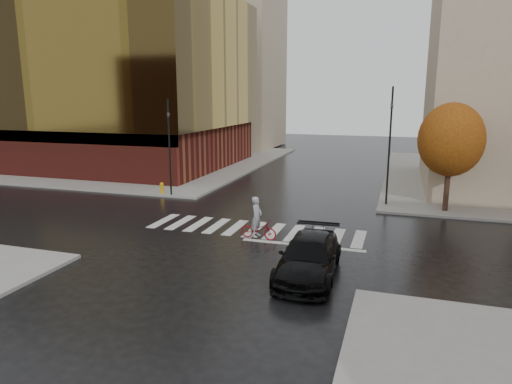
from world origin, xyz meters
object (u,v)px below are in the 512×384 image
(sedan, at_px, (309,257))
(traffic_light_ne, at_px, (390,138))
(traffic_light_nw, at_px, (169,142))
(cyclist, at_px, (258,225))
(fire_hydrant, at_px, (162,187))

(sedan, distance_m, traffic_light_ne, 13.71)
(traffic_light_nw, bearing_deg, cyclist, 68.65)
(sedan, height_order, fire_hydrant, sedan)
(sedan, bearing_deg, cyclist, 128.21)
(sedan, height_order, traffic_light_ne, traffic_light_ne)
(traffic_light_nw, xyz_separation_m, traffic_light_ne, (14.59, 1.74, 0.53))
(traffic_light_ne, bearing_deg, fire_hydrant, -14.59)
(fire_hydrant, bearing_deg, traffic_light_ne, 5.70)
(sedan, height_order, cyclist, cyclist)
(cyclist, xyz_separation_m, traffic_light_nw, (-8.75, 7.30, 3.13))
(traffic_light_nw, relative_size, traffic_light_ne, 0.89)
(traffic_light_nw, distance_m, traffic_light_ne, 14.71)
(cyclist, height_order, fire_hydrant, cyclist)
(cyclist, distance_m, traffic_light_nw, 11.82)
(fire_hydrant, bearing_deg, cyclist, -38.02)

